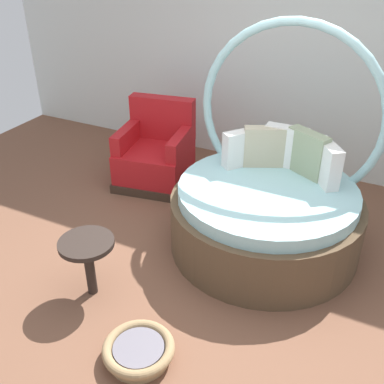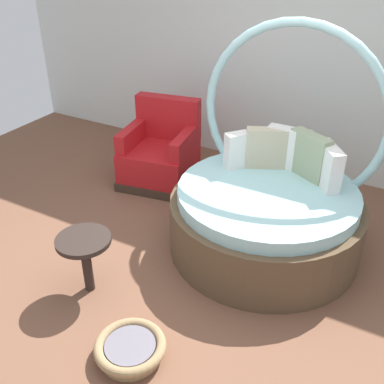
# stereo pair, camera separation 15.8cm
# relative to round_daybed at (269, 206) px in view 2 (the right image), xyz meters

# --- Properties ---
(ground_plane) EXTENTS (8.00, 8.00, 0.02)m
(ground_plane) POSITION_rel_round_daybed_xyz_m (-0.29, -0.74, -0.43)
(ground_plane) COLOR brown
(back_wall) EXTENTS (8.00, 0.12, 2.95)m
(back_wall) POSITION_rel_round_daybed_xyz_m (-0.29, 1.70, 1.05)
(back_wall) COLOR silver
(back_wall) RESTS_ON ground_plane
(round_daybed) EXTENTS (1.74, 1.74, 2.00)m
(round_daybed) POSITION_rel_round_daybed_xyz_m (0.00, 0.00, 0.00)
(round_daybed) COLOR brown
(round_daybed) RESTS_ON ground_plane
(red_armchair) EXTENTS (0.92, 0.92, 0.94)m
(red_armchair) POSITION_rel_round_daybed_xyz_m (-1.55, 0.59, -0.09)
(red_armchair) COLOR #38281E
(red_armchair) RESTS_ON ground_plane
(pet_basket) EXTENTS (0.51, 0.51, 0.13)m
(pet_basket) POSITION_rel_round_daybed_xyz_m (-0.35, -1.70, -0.35)
(pet_basket) COLOR #9E7F56
(pet_basket) RESTS_ON ground_plane
(side_table) EXTENTS (0.44, 0.44, 0.52)m
(side_table) POSITION_rel_round_daybed_xyz_m (-1.06, -1.30, 0.00)
(side_table) COLOR #2D231E
(side_table) RESTS_ON ground_plane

